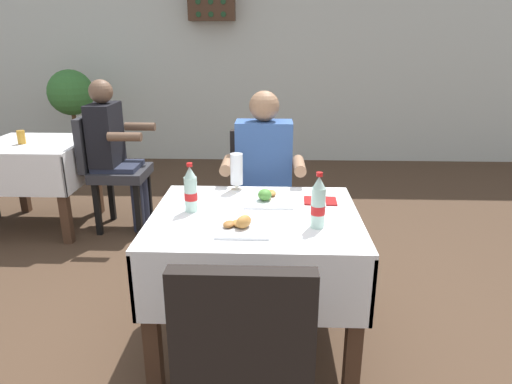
# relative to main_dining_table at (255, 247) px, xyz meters

# --- Properties ---
(ground_plane) EXTENTS (11.00, 11.00, 0.00)m
(ground_plane) POSITION_rel_main_dining_table_xyz_m (-0.14, -0.09, -0.57)
(ground_plane) COLOR #473323
(back_wall) EXTENTS (11.00, 0.12, 3.17)m
(back_wall) POSITION_rel_main_dining_table_xyz_m (-0.14, 3.98, 1.01)
(back_wall) COLOR silver
(back_wall) RESTS_ON ground
(main_dining_table) EXTENTS (1.02, 0.87, 0.75)m
(main_dining_table) POSITION_rel_main_dining_table_xyz_m (0.00, 0.00, 0.00)
(main_dining_table) COLOR white
(main_dining_table) RESTS_ON ground
(chair_far_diner_seat) EXTENTS (0.44, 0.50, 0.97)m
(chair_far_diner_seat) POSITION_rel_main_dining_table_xyz_m (0.00, 0.83, -0.01)
(chair_far_diner_seat) COLOR black
(chair_far_diner_seat) RESTS_ON ground
(chair_near_camera_side) EXTENTS (0.44, 0.50, 0.97)m
(chair_near_camera_side) POSITION_rel_main_dining_table_xyz_m (0.00, -0.83, -0.01)
(chair_near_camera_side) COLOR black
(chair_near_camera_side) RESTS_ON ground
(seated_diner_far) EXTENTS (0.50, 0.46, 1.26)m
(seated_diner_far) POSITION_rel_main_dining_table_xyz_m (0.03, 0.72, 0.14)
(seated_diner_far) COLOR #282D42
(seated_diner_far) RESTS_ON ground
(plate_near_camera) EXTENTS (0.24, 0.24, 0.07)m
(plate_near_camera) POSITION_rel_main_dining_table_xyz_m (-0.05, -0.19, 0.20)
(plate_near_camera) COLOR white
(plate_near_camera) RESTS_ON main_dining_table
(plate_far_diner) EXTENTS (0.25, 0.25, 0.07)m
(plate_far_diner) POSITION_rel_main_dining_table_xyz_m (0.06, 0.19, 0.20)
(plate_far_diner) COLOR white
(plate_far_diner) RESTS_ON main_dining_table
(beer_glass_left) EXTENTS (0.07, 0.07, 0.21)m
(beer_glass_left) POSITION_rel_main_dining_table_xyz_m (-0.12, 0.37, 0.29)
(beer_glass_left) COLOR white
(beer_glass_left) RESTS_ON main_dining_table
(cola_bottle_primary) EXTENTS (0.07, 0.07, 0.26)m
(cola_bottle_primary) POSITION_rel_main_dining_table_xyz_m (0.29, -0.15, 0.29)
(cola_bottle_primary) COLOR silver
(cola_bottle_primary) RESTS_ON main_dining_table
(cola_bottle_secondary) EXTENTS (0.07, 0.07, 0.25)m
(cola_bottle_secondary) POSITION_rel_main_dining_table_xyz_m (-0.32, 0.03, 0.29)
(cola_bottle_secondary) COLOR silver
(cola_bottle_secondary) RESTS_ON main_dining_table
(napkin_cutlery_set) EXTENTS (0.18, 0.19, 0.01)m
(napkin_cutlery_set) POSITION_rel_main_dining_table_xyz_m (0.34, 0.19, 0.18)
(napkin_cutlery_set) COLOR maroon
(napkin_cutlery_set) RESTS_ON main_dining_table
(background_dining_table) EXTENTS (0.83, 0.80, 0.75)m
(background_dining_table) POSITION_rel_main_dining_table_xyz_m (-1.90, 1.55, -0.02)
(background_dining_table) COLOR white
(background_dining_table) RESTS_ON ground
(background_chair_right) EXTENTS (0.50, 0.44, 0.97)m
(background_chair_right) POSITION_rel_main_dining_table_xyz_m (-1.28, 1.55, -0.01)
(background_chair_right) COLOR #2D2D33
(background_chair_right) RESTS_ON ground
(background_patron) EXTENTS (0.46, 0.50, 1.26)m
(background_patron) POSITION_rel_main_dining_table_xyz_m (-1.23, 1.55, 0.14)
(background_patron) COLOR #282D42
(background_patron) RESTS_ON ground
(background_table_tumbler) EXTENTS (0.06, 0.06, 0.11)m
(background_table_tumbler) POSITION_rel_main_dining_table_xyz_m (-1.97, 1.50, 0.23)
(background_table_tumbler) COLOR #C68928
(background_table_tumbler) RESTS_ON background_dining_table
(potted_plant_corner) EXTENTS (0.53, 0.53, 1.23)m
(potted_plant_corner) POSITION_rel_main_dining_table_xyz_m (-2.30, 3.29, 0.27)
(potted_plant_corner) COLOR brown
(potted_plant_corner) RESTS_ON ground
(wall_bottle_rack) EXTENTS (0.56, 0.21, 0.42)m
(wall_bottle_rack) POSITION_rel_main_dining_table_xyz_m (-0.67, 3.81, 1.41)
(wall_bottle_rack) COLOR #472D1E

